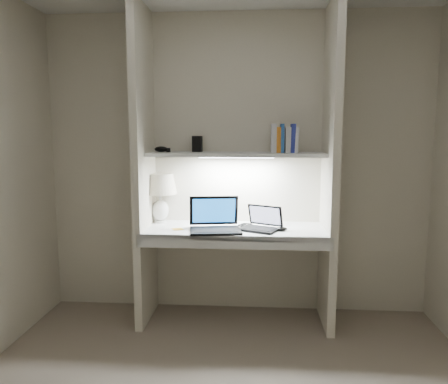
# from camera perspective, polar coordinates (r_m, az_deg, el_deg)

# --- Properties ---
(back_wall) EXTENTS (3.20, 0.01, 2.50)m
(back_wall) POSITION_cam_1_polar(r_m,az_deg,el_deg) (3.69, 1.72, 3.53)
(back_wall) COLOR beige
(back_wall) RESTS_ON floor
(alcove_panel_left) EXTENTS (0.06, 0.55, 2.50)m
(alcove_panel_left) POSITION_cam_1_polar(r_m,az_deg,el_deg) (3.52, -10.44, 3.20)
(alcove_panel_left) COLOR beige
(alcove_panel_left) RESTS_ON floor
(alcove_panel_right) EXTENTS (0.06, 0.55, 2.50)m
(alcove_panel_right) POSITION_cam_1_polar(r_m,az_deg,el_deg) (3.46, 13.71, 3.02)
(alcove_panel_right) COLOR beige
(alcove_panel_right) RESTS_ON floor
(desk) EXTENTS (1.40, 0.55, 0.04)m
(desk) POSITION_cam_1_polar(r_m,az_deg,el_deg) (3.49, 1.49, -5.03)
(desk) COLOR white
(desk) RESTS_ON alcove_panel_left
(desk_apron) EXTENTS (1.46, 0.03, 0.10)m
(desk_apron) POSITION_cam_1_polar(r_m,az_deg,el_deg) (3.25, 1.27, -6.56)
(desk_apron) COLOR silver
(desk_apron) RESTS_ON desk
(shelf) EXTENTS (1.40, 0.36, 0.03)m
(shelf) POSITION_cam_1_polar(r_m,az_deg,el_deg) (3.50, 1.60, 4.94)
(shelf) COLOR silver
(shelf) RESTS_ON back_wall
(strip_light) EXTENTS (0.60, 0.04, 0.02)m
(strip_light) POSITION_cam_1_polar(r_m,az_deg,el_deg) (3.50, 1.60, 4.58)
(strip_light) COLOR white
(strip_light) RESTS_ON shelf
(table_lamp) EXTENTS (0.28, 0.28, 0.42)m
(table_lamp) POSITION_cam_1_polar(r_m,az_deg,el_deg) (3.68, -8.36, 0.32)
(table_lamp) COLOR white
(table_lamp) RESTS_ON desk
(laptop_main) EXTENTS (0.43, 0.39, 0.26)m
(laptop_main) POSITION_cam_1_polar(r_m,az_deg,el_deg) (3.40, -1.21, -4.05)
(laptop_main) COLOR black
(laptop_main) RESTS_ON desk
(laptop_netbook) EXTENTS (0.37, 0.35, 0.18)m
(laptop_netbook) POSITION_cam_1_polar(r_m,az_deg,el_deg) (3.44, 4.85, -4.20)
(laptop_netbook) COLOR black
(laptop_netbook) RESTS_ON desk
(speaker) EXTENTS (0.12, 0.11, 0.14)m
(speaker) POSITION_cam_1_polar(r_m,az_deg,el_deg) (3.62, 6.10, -3.11)
(speaker) COLOR silver
(speaker) RESTS_ON desk
(mouse) EXTENTS (0.10, 0.07, 0.03)m
(mouse) POSITION_cam_1_polar(r_m,az_deg,el_deg) (3.40, 7.55, -4.81)
(mouse) COLOR black
(mouse) RESTS_ON desk
(cable_coil) EXTENTS (0.10, 0.10, 0.01)m
(cable_coil) POSITION_cam_1_polar(r_m,az_deg,el_deg) (3.59, 2.95, -4.26)
(cable_coil) COLOR black
(cable_coil) RESTS_ON desk
(sticky_note) EXTENTS (0.11, 0.11, 0.00)m
(sticky_note) POSITION_cam_1_polar(r_m,az_deg,el_deg) (3.46, -6.07, -4.84)
(sticky_note) COLOR yellow
(sticky_note) RESTS_ON desk
(book_row) EXTENTS (0.21, 0.15, 0.23)m
(book_row) POSITION_cam_1_polar(r_m,az_deg,el_deg) (3.51, 7.87, 6.86)
(book_row) COLOR silver
(book_row) RESTS_ON shelf
(shelf_box) EXTENTS (0.08, 0.06, 0.13)m
(shelf_box) POSITION_cam_1_polar(r_m,az_deg,el_deg) (3.61, -3.52, 6.28)
(shelf_box) COLOR black
(shelf_box) RESTS_ON shelf
(shelf_gadget) EXTENTS (0.11, 0.08, 0.05)m
(shelf_gadget) POSITION_cam_1_polar(r_m,az_deg,el_deg) (3.59, -8.21, 5.56)
(shelf_gadget) COLOR black
(shelf_gadget) RESTS_ON shelf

